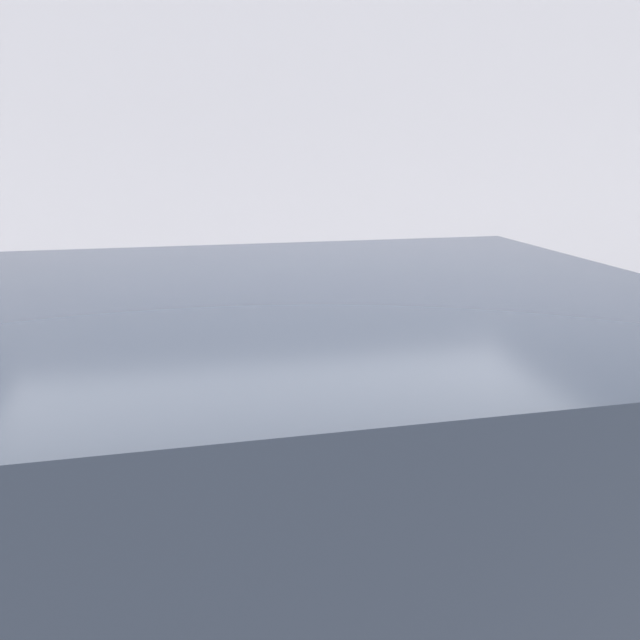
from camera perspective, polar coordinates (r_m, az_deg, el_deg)
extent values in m
cube|color=#BCB7AD|center=(4.56, -5.81, -11.59)|extent=(24.00, 2.80, 0.13)
cube|color=gray|center=(6.83, -9.10, 16.48)|extent=(24.00, 0.30, 4.58)
cylinder|color=gray|center=(3.31, 0.00, -10.77)|extent=(0.08, 0.08, 1.06)
cube|color=black|center=(3.07, 0.00, 0.93)|extent=(0.18, 0.14, 0.32)
cube|color=gray|center=(2.99, 0.31, 1.03)|extent=(0.10, 0.01, 0.11)
cylinder|color=black|center=(3.02, 0.00, 4.81)|extent=(0.18, 0.12, 0.18)
cylinder|color=black|center=(3.28, 11.47, -18.75)|extent=(0.60, 0.22, 0.60)
cube|color=black|center=(1.79, -23.04, -10.73)|extent=(3.38, 1.76, 0.78)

